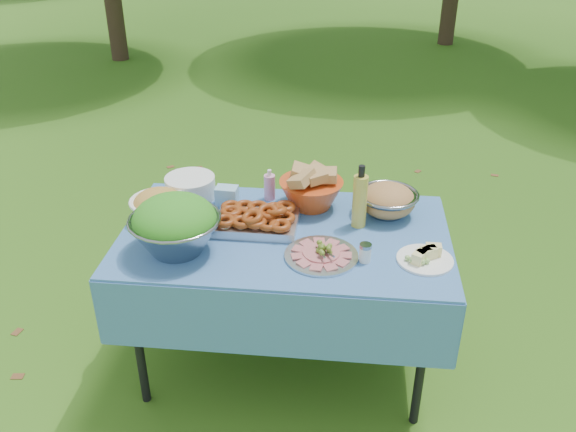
% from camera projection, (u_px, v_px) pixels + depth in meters
% --- Properties ---
extents(ground, '(80.00, 80.00, 0.00)m').
position_uv_depth(ground, '(285.00, 361.00, 3.09)').
color(ground, '#153609').
rests_on(ground, ground).
extents(picnic_table, '(1.46, 0.86, 0.76)m').
position_uv_depth(picnic_table, '(285.00, 301.00, 2.90)').
color(picnic_table, '#79ADE9').
rests_on(picnic_table, ground).
extents(salad_bowl, '(0.50, 0.50, 0.25)m').
position_uv_depth(salad_bowl, '(175.00, 225.00, 2.53)').
color(salad_bowl, gray).
rests_on(salad_bowl, picnic_table).
extents(pasta_bowl_white, '(0.34, 0.34, 0.14)m').
position_uv_depth(pasta_bowl_white, '(159.00, 205.00, 2.80)').
color(pasta_bowl_white, white).
rests_on(pasta_bowl_white, picnic_table).
extents(plate_stack, '(0.32, 0.32, 0.11)m').
position_uv_depth(plate_stack, '(190.00, 187.00, 2.99)').
color(plate_stack, white).
rests_on(plate_stack, picnic_table).
extents(wipes_box, '(0.11, 0.08, 0.09)m').
position_uv_depth(wipes_box, '(227.00, 196.00, 2.93)').
color(wipes_box, '#93CBED').
rests_on(wipes_box, picnic_table).
extents(sanitizer_bottle, '(0.06, 0.06, 0.16)m').
position_uv_depth(sanitizer_bottle, '(270.00, 185.00, 2.97)').
color(sanitizer_bottle, '#EF97C1').
rests_on(sanitizer_bottle, picnic_table).
extents(bread_bowl, '(0.34, 0.34, 0.20)m').
position_uv_depth(bread_bowl, '(311.00, 187.00, 2.89)').
color(bread_bowl, '#C84316').
rests_on(bread_bowl, picnic_table).
extents(pasta_bowl_steel, '(0.31, 0.31, 0.15)m').
position_uv_depth(pasta_bowl_steel, '(388.00, 200.00, 2.84)').
color(pasta_bowl_steel, gray).
rests_on(pasta_bowl_steel, picnic_table).
extents(fried_tray, '(0.37, 0.26, 0.09)m').
position_uv_depth(fried_tray, '(257.00, 219.00, 2.74)').
color(fried_tray, '#BDBBC0').
rests_on(fried_tray, picnic_table).
extents(charcuterie_platter, '(0.40, 0.40, 0.07)m').
position_uv_depth(charcuterie_platter, '(321.00, 249.00, 2.53)').
color(charcuterie_platter, silver).
rests_on(charcuterie_platter, picnic_table).
extents(oil_bottle, '(0.08, 0.08, 0.30)m').
position_uv_depth(oil_bottle, '(360.00, 196.00, 2.71)').
color(oil_bottle, gold).
rests_on(oil_bottle, picnic_table).
extents(cheese_plate, '(0.29, 0.29, 0.06)m').
position_uv_depth(cheese_plate, '(426.00, 254.00, 2.51)').
color(cheese_plate, white).
rests_on(cheese_plate, picnic_table).
extents(shaker, '(0.06, 0.06, 0.08)m').
position_uv_depth(shaker, '(365.00, 253.00, 2.50)').
color(shaker, white).
rests_on(shaker, picnic_table).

